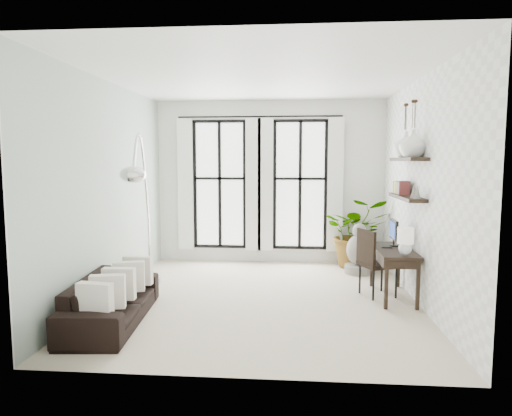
# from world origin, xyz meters

# --- Properties ---
(floor) EXTENTS (5.00, 5.00, 0.00)m
(floor) POSITION_xyz_m (0.00, 0.00, 0.00)
(floor) COLOR beige
(floor) RESTS_ON ground
(ceiling) EXTENTS (5.00, 5.00, 0.00)m
(ceiling) POSITION_xyz_m (0.00, 0.00, 3.20)
(ceiling) COLOR white
(ceiling) RESTS_ON wall_back
(wall_left) EXTENTS (0.00, 5.00, 5.00)m
(wall_left) POSITION_xyz_m (-2.25, 0.00, 1.60)
(wall_left) COLOR #A3B6A7
(wall_left) RESTS_ON floor
(wall_right) EXTENTS (0.00, 5.00, 5.00)m
(wall_right) POSITION_xyz_m (2.25, 0.00, 1.60)
(wall_right) COLOR white
(wall_right) RESTS_ON floor
(wall_back) EXTENTS (4.50, 0.00, 4.50)m
(wall_back) POSITION_xyz_m (0.00, 2.50, 1.60)
(wall_back) COLOR white
(wall_back) RESTS_ON floor
(windows) EXTENTS (3.26, 0.13, 2.65)m
(windows) POSITION_xyz_m (-0.20, 2.43, 1.56)
(windows) COLOR white
(windows) RESTS_ON wall_back
(wall_shelves) EXTENTS (0.25, 1.30, 0.60)m
(wall_shelves) POSITION_xyz_m (2.11, 0.24, 1.73)
(wall_shelves) COLOR black
(wall_shelves) RESTS_ON wall_right
(sofa) EXTENTS (0.92, 2.01, 0.57)m
(sofa) POSITION_xyz_m (-1.80, -1.15, 0.29)
(sofa) COLOR black
(sofa) RESTS_ON floor
(throw_pillows) EXTENTS (0.40, 1.52, 0.40)m
(throw_pillows) POSITION_xyz_m (-1.70, -1.15, 0.50)
(throw_pillows) COLOR silver
(throw_pillows) RESTS_ON sofa
(plant) EXTENTS (1.26, 1.11, 1.33)m
(plant) POSITION_xyz_m (1.69, 2.15, 0.66)
(plant) COLOR #2D7228
(plant) RESTS_ON floor
(desk) EXTENTS (0.53, 1.24, 1.13)m
(desk) POSITION_xyz_m (1.95, 0.15, 0.70)
(desk) COLOR black
(desk) RESTS_ON floor
(desk_chair) EXTENTS (0.62, 0.62, 1.01)m
(desk_chair) POSITION_xyz_m (1.66, 0.24, 0.58)
(desk_chair) COLOR black
(desk_chair) RESTS_ON floor
(arc_lamp) EXTENTS (0.74, 2.12, 2.42)m
(arc_lamp) POSITION_xyz_m (-1.70, -0.22, 1.88)
(arc_lamp) COLOR silver
(arc_lamp) RESTS_ON floor
(buddha) EXTENTS (0.50, 0.50, 0.91)m
(buddha) POSITION_xyz_m (1.66, 1.65, 0.38)
(buddha) COLOR gray
(buddha) RESTS_ON floor
(vase_a) EXTENTS (0.37, 0.37, 0.38)m
(vase_a) POSITION_xyz_m (2.11, -0.05, 2.27)
(vase_a) COLOR white
(vase_a) RESTS_ON shelf_upper
(vase_b) EXTENTS (0.37, 0.37, 0.38)m
(vase_b) POSITION_xyz_m (2.11, 0.35, 2.27)
(vase_b) COLOR white
(vase_b) RESTS_ON shelf_upper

